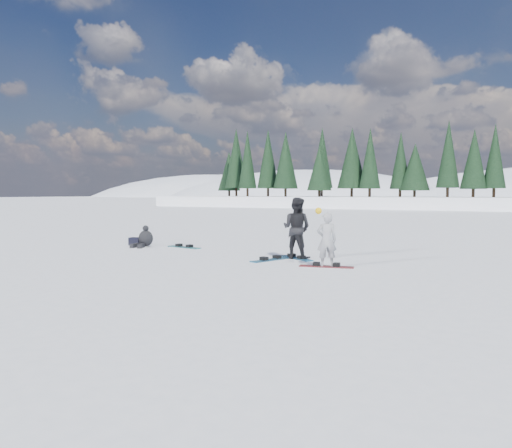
# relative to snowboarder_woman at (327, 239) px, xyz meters

# --- Properties ---
(ground) EXTENTS (420.00, 420.00, 0.00)m
(ground) POSITION_rel_snowboarder_woman_xyz_m (-0.75, 0.40, -0.77)
(ground) COLOR white
(ground) RESTS_ON ground
(alpine_backdrop) EXTENTS (412.50, 227.00, 53.20)m
(alpine_backdrop) POSITION_rel_snowboarder_woman_xyz_m (-12.47, 189.56, -14.74)
(alpine_backdrop) COLOR white
(alpine_backdrop) RESTS_ON ground
(snowboarder_woman) EXTENTS (0.66, 0.59, 1.65)m
(snowboarder_woman) POSITION_rel_snowboarder_woman_xyz_m (0.00, 0.00, 0.00)
(snowboarder_woman) COLOR #9B9CA0
(snowboarder_woman) RESTS_ON ground
(snowboarder_man) EXTENTS (0.96, 0.76, 1.91)m
(snowboarder_man) POSITION_rel_snowboarder_woman_xyz_m (-1.44, 1.25, 0.18)
(snowboarder_man) COLOR black
(snowboarder_man) RESTS_ON ground
(seated_rider) EXTENTS (0.70, 1.03, 0.81)m
(seated_rider) POSITION_rel_snowboarder_woman_xyz_m (-7.92, 1.71, -0.46)
(seated_rider) COLOR black
(seated_rider) RESTS_ON ground
(gear_bag) EXTENTS (0.49, 0.36, 0.30)m
(gear_bag) POSITION_rel_snowboarder_woman_xyz_m (-8.62, 1.96, -0.62)
(gear_bag) COLOR black
(gear_bag) RESTS_ON ground
(snowboard_woman) EXTENTS (1.52, 0.60, 0.03)m
(snowboard_woman) POSITION_rel_snowboarder_woman_xyz_m (0.00, 0.00, -0.76)
(snowboard_woman) COLOR maroon
(snowboard_woman) RESTS_ON ground
(snowboard_man) EXTENTS (1.40, 1.07, 0.03)m
(snowboard_man) POSITION_rel_snowboarder_woman_xyz_m (-1.44, 1.25, -0.76)
(snowboard_man) COLOR #185D88
(snowboard_man) RESTS_ON ground
(snowboard_loose_a) EXTENTS (0.74, 1.51, 0.03)m
(snowboard_loose_a) POSITION_rel_snowboarder_woman_xyz_m (-1.99, 0.53, -0.76)
(snowboard_loose_a) COLOR #185D88
(snowboard_loose_a) RESTS_ON ground
(snowboard_loose_c) EXTENTS (1.53, 0.52, 0.03)m
(snowboard_loose_c) POSITION_rel_snowboarder_woman_xyz_m (-6.41, 2.15, -0.76)
(snowboard_loose_c) COLOR teal
(snowboard_loose_c) RESTS_ON ground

